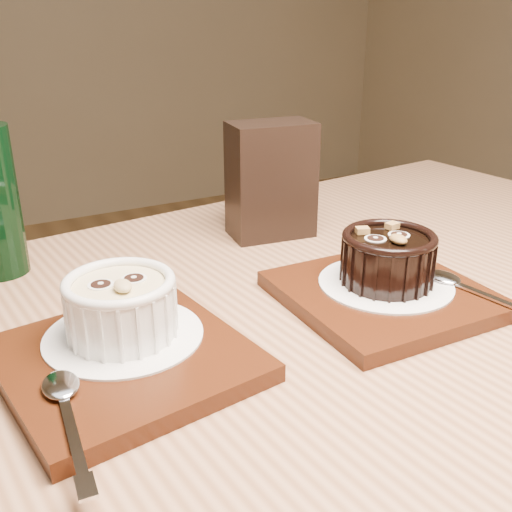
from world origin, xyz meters
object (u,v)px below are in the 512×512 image
(tray_left, at_px, (125,360))
(ramekin_white, at_px, (121,304))
(table, at_px, (321,438))
(condiment_stand, at_px, (271,180))
(ramekin_dark, at_px, (388,256))
(tray_right, at_px, (383,295))

(tray_left, bearing_deg, ramekin_white, 73.46)
(table, bearing_deg, ramekin_white, 152.07)
(table, distance_m, condiment_stand, 0.32)
(condiment_stand, bearing_deg, table, -110.50)
(ramekin_white, xyz_separation_m, ramekin_dark, (0.25, -0.03, 0.00))
(tray_left, distance_m, ramekin_white, 0.04)
(table, bearing_deg, condiment_stand, 69.50)
(tray_right, height_order, ramekin_dark, ramekin_dark)
(table, xyz_separation_m, ramekin_white, (-0.15, 0.08, 0.14))
(tray_left, xyz_separation_m, ramekin_dark, (0.26, -0.00, 0.04))
(ramekin_white, distance_m, ramekin_dark, 0.26)
(tray_right, height_order, condiment_stand, condiment_stand)
(tray_left, bearing_deg, table, -19.57)
(ramekin_white, bearing_deg, tray_left, -103.80)
(ramekin_dark, distance_m, condiment_stand, 0.21)
(table, distance_m, ramekin_white, 0.21)
(tray_left, xyz_separation_m, ramekin_white, (0.01, 0.02, 0.04))
(table, bearing_deg, tray_left, 160.43)
(ramekin_white, relative_size, ramekin_dark, 1.00)
(ramekin_dark, relative_size, condiment_stand, 0.64)
(tray_left, bearing_deg, condiment_stand, 39.24)
(tray_left, distance_m, condiment_stand, 0.33)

